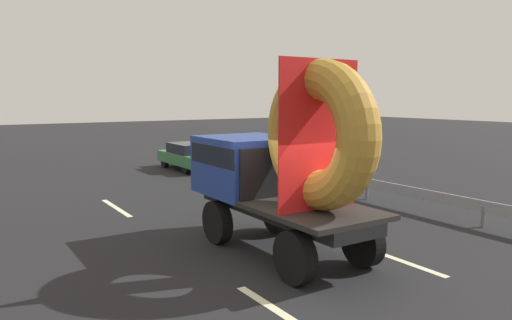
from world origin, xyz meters
The scene contains 8 objects.
ground_plane centered at (0.00, 0.00, 0.00)m, with size 120.00×120.00×0.00m, color black.
flatbed_truck centered at (0.24, 0.94, 1.97)m, with size 2.02×5.07×4.09m.
distant_sedan centered at (3.76, 13.12, 0.67)m, with size 1.64×3.83×1.25m.
guardrail centered at (5.85, 5.85, 0.53)m, with size 0.10×16.50×0.71m.
lane_dash_left_near centered at (-1.52, -1.48, 0.00)m, with size 2.28×0.16×0.01m, color beige.
lane_dash_left_far centered at (-1.52, 7.08, 0.00)m, with size 2.72×0.16×0.01m, color beige.
lane_dash_right_near centered at (2.00, -0.93, 0.00)m, with size 2.25×0.16×0.01m, color beige.
lane_dash_right_far centered at (2.00, 6.75, 0.00)m, with size 2.06×0.16×0.01m, color beige.
Camera 1 is at (-5.73, -7.35, 3.36)m, focal length 33.63 mm.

